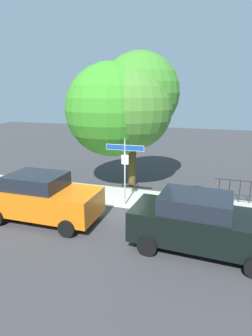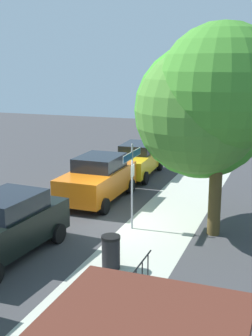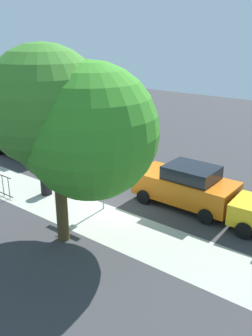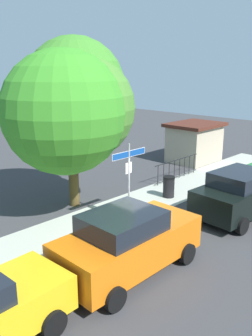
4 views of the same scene
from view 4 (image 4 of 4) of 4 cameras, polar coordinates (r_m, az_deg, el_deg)
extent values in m
plane|color=#38383A|center=(13.55, 0.84, -9.23)|extent=(60.00, 60.00, 0.00)
cube|color=#AAAD9E|center=(15.71, 2.41, -5.61)|extent=(24.00, 2.60, 0.00)
cylinder|color=#9EA0A5|center=(13.44, 0.48, -2.44)|extent=(0.07, 0.07, 3.05)
cube|color=#144799|center=(13.13, 0.49, 2.29)|extent=(1.71, 0.02, 0.22)
cube|color=white|center=(13.13, 0.50, 2.29)|extent=(1.74, 0.02, 0.25)
cube|color=silver|center=(13.28, 0.43, -0.01)|extent=(0.32, 0.02, 0.42)
cylinder|color=#483B1D|center=(15.14, -8.47, -0.43)|extent=(0.43, 0.43, 3.10)
sphere|color=#378C24|center=(13.55, -9.95, 8.78)|extent=(4.69, 4.69, 4.69)
sphere|color=#3C8128|center=(14.88, -8.21, 12.70)|extent=(4.08, 4.08, 4.08)
sphere|color=#447D2B|center=(14.20, -7.00, 9.55)|extent=(4.15, 4.15, 4.15)
cylinder|color=black|center=(9.83, -18.12, -18.45)|extent=(0.65, 0.25, 0.64)
cylinder|color=black|center=(8.63, -11.64, -23.35)|extent=(0.65, 0.25, 0.64)
cube|color=orange|center=(10.40, 0.51, -12.31)|extent=(4.49, 1.95, 1.02)
cube|color=black|center=(9.88, -0.57, -8.78)|extent=(2.16, 1.71, 0.56)
cylinder|color=black|center=(12.21, 2.16, -10.51)|extent=(0.64, 0.22, 0.64)
cylinder|color=black|center=(11.17, 9.76, -13.41)|extent=(0.64, 0.22, 0.64)
cylinder|color=black|center=(10.42, -9.54, -15.72)|extent=(0.64, 0.22, 0.64)
cylinder|color=black|center=(9.17, -1.82, -20.32)|extent=(0.64, 0.22, 0.64)
cube|color=black|center=(14.94, 18.21, -4.23)|extent=(4.73, 2.21, 1.00)
cube|color=black|center=(14.47, 17.92, -1.60)|extent=(2.32, 1.82, 0.55)
cylinder|color=black|center=(16.83, 17.96, -3.77)|extent=(0.65, 0.26, 0.64)
cylinder|color=black|center=(14.34, 11.55, -6.71)|extent=(0.65, 0.26, 0.64)
cylinder|color=black|center=(13.41, 18.17, -8.84)|extent=(0.65, 0.26, 0.64)
cylinder|color=black|center=(18.78, 19.23, -1.88)|extent=(0.65, 0.24, 0.64)
cylinder|color=black|center=(18.97, 8.27, 1.32)|extent=(3.67, 0.04, 0.04)
cylinder|color=black|center=(19.22, 8.16, -1.37)|extent=(3.67, 0.04, 0.04)
cylinder|color=black|center=(17.88, 5.16, -1.22)|extent=(0.03, 0.03, 1.05)
cylinder|color=black|center=(18.22, 6.07, -0.92)|extent=(0.03, 0.03, 1.05)
cylinder|color=black|center=(18.57, 6.95, -0.62)|extent=(0.03, 0.03, 1.05)
cylinder|color=black|center=(18.93, 7.80, -0.34)|extent=(0.03, 0.03, 1.05)
cylinder|color=black|center=(19.29, 8.61, -0.07)|extent=(0.03, 0.03, 1.05)
cylinder|color=black|center=(19.65, 9.40, 0.19)|extent=(0.03, 0.03, 1.05)
cylinder|color=black|center=(20.01, 10.15, 0.44)|extent=(0.03, 0.03, 1.05)
cylinder|color=black|center=(20.39, 10.88, 0.68)|extent=(0.03, 0.03, 1.05)
cube|color=tan|center=(22.87, 10.94, 3.85)|extent=(3.08, 2.33, 2.24)
cube|color=#4C2319|center=(22.65, 11.10, 6.87)|extent=(3.44, 2.69, 0.20)
cylinder|color=black|center=(16.38, 6.89, -3.14)|extent=(0.52, 0.52, 0.90)
cylinder|color=black|center=(16.23, 6.95, -1.50)|extent=(0.55, 0.55, 0.08)
camera|label=1|loc=(13.17, 55.84, 5.78)|focal=29.89mm
camera|label=2|loc=(27.06, 13.97, 15.33)|focal=47.51mm
camera|label=3|loc=(19.74, -49.26, 15.16)|focal=39.49mm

